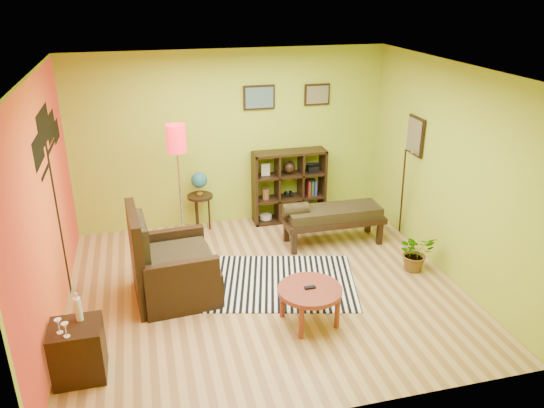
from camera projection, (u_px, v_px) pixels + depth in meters
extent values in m
plane|color=tan|center=(265.00, 288.00, 6.94)|extent=(5.00, 5.00, 0.00)
cube|color=#A5BD2E|center=(231.00, 139.00, 8.41)|extent=(5.00, 0.04, 2.80)
cube|color=#A5BD2E|center=(328.00, 283.00, 4.39)|extent=(5.00, 0.04, 2.80)
cube|color=#A5BD2E|center=(44.00, 209.00, 5.83)|extent=(0.04, 4.50, 2.80)
cube|color=#A5BD2E|center=(449.00, 172.00, 6.97)|extent=(0.04, 4.50, 2.80)
cube|color=white|center=(264.00, 71.00, 5.86)|extent=(5.00, 4.50, 0.04)
cube|color=#FD5F1F|center=(46.00, 209.00, 5.84)|extent=(0.01, 4.45, 2.75)
cube|color=black|center=(58.00, 218.00, 6.47)|extent=(0.01, 0.14, 2.10)
cube|color=black|center=(38.00, 151.00, 5.63)|extent=(0.01, 0.65, 0.32)
cube|color=black|center=(44.00, 126.00, 6.07)|extent=(0.01, 0.85, 0.40)
cube|color=black|center=(51.00, 127.00, 6.57)|extent=(0.01, 0.70, 0.32)
cube|color=black|center=(56.00, 131.00, 6.94)|extent=(0.01, 0.50, 0.26)
cube|color=black|center=(259.00, 97.00, 8.23)|extent=(0.50, 0.03, 0.38)
cube|color=slate|center=(259.00, 98.00, 8.21)|extent=(0.44, 0.01, 0.32)
cube|color=black|center=(317.00, 94.00, 8.45)|extent=(0.42, 0.03, 0.34)
cube|color=olive|center=(318.00, 95.00, 8.43)|extent=(0.36, 0.01, 0.28)
cube|color=black|center=(416.00, 136.00, 7.67)|extent=(0.03, 0.44, 0.56)
cube|color=olive|center=(414.00, 136.00, 7.66)|extent=(0.01, 0.38, 0.50)
cylinder|color=black|center=(402.00, 192.00, 7.98)|extent=(0.23, 0.34, 1.46)
cone|color=silver|center=(412.00, 148.00, 7.56)|extent=(0.08, 0.09, 0.16)
cube|color=white|center=(264.00, 282.00, 7.07)|extent=(2.70, 1.99, 0.01)
cylinder|color=maroon|center=(310.00, 290.00, 6.09)|extent=(0.75, 0.75, 0.05)
cylinder|color=maroon|center=(317.00, 293.00, 6.47)|extent=(0.06, 0.06, 0.41)
cylinder|color=maroon|center=(282.00, 302.00, 6.28)|extent=(0.06, 0.06, 0.41)
cylinder|color=maroon|center=(337.00, 312.00, 6.08)|extent=(0.06, 0.06, 0.41)
cylinder|color=maroon|center=(301.00, 323.00, 5.89)|extent=(0.06, 0.06, 0.41)
cube|color=black|center=(310.00, 287.00, 6.08)|extent=(0.13, 0.05, 0.02)
cube|color=black|center=(178.00, 279.00, 6.72)|extent=(1.05, 1.03, 0.44)
cube|color=black|center=(137.00, 258.00, 6.43)|extent=(0.19, 0.96, 1.22)
cube|color=black|center=(183.00, 289.00, 6.27)|extent=(0.89, 0.18, 0.71)
cube|color=black|center=(171.00, 254.00, 7.06)|extent=(0.89, 0.18, 0.71)
cube|color=#E5BF60|center=(179.00, 258.00, 6.61)|extent=(0.83, 0.81, 0.16)
cube|color=#E5BF60|center=(143.00, 241.00, 6.37)|extent=(0.15, 0.72, 0.56)
cube|color=black|center=(78.00, 351.00, 5.30)|extent=(0.50, 0.46, 0.60)
cylinder|color=white|center=(78.00, 309.00, 5.23)|extent=(0.07, 0.07, 0.25)
cylinder|color=white|center=(76.00, 296.00, 5.17)|extent=(0.02, 0.02, 0.07)
cylinder|color=white|center=(60.00, 333.00, 5.08)|extent=(0.06, 0.06, 0.01)
cylinder|color=white|center=(59.00, 328.00, 5.06)|extent=(0.01, 0.01, 0.09)
cone|color=white|center=(58.00, 322.00, 5.04)|extent=(0.07, 0.07, 0.06)
cylinder|color=white|center=(67.00, 336.00, 5.03)|extent=(0.06, 0.06, 0.01)
cylinder|color=white|center=(66.00, 332.00, 5.01)|extent=(0.01, 0.01, 0.09)
cone|color=white|center=(65.00, 326.00, 4.98)|extent=(0.07, 0.07, 0.06)
cylinder|color=silver|center=(184.00, 248.00, 7.95)|extent=(0.29, 0.29, 0.03)
cylinder|color=silver|center=(180.00, 194.00, 7.61)|extent=(0.03, 0.03, 1.77)
cylinder|color=#FF2328|center=(176.00, 138.00, 7.29)|extent=(0.28, 0.28, 0.39)
cylinder|color=black|center=(200.00, 196.00, 8.35)|extent=(0.40, 0.40, 0.04)
cylinder|color=black|center=(209.00, 213.00, 8.50)|extent=(0.03, 0.03, 0.57)
cylinder|color=black|center=(196.00, 212.00, 8.56)|extent=(0.03, 0.03, 0.57)
cylinder|color=black|center=(198.00, 217.00, 8.35)|extent=(0.03, 0.03, 0.57)
cylinder|color=gold|center=(200.00, 194.00, 8.34)|extent=(0.10, 0.10, 0.02)
cylinder|color=gold|center=(200.00, 190.00, 8.31)|extent=(0.02, 0.02, 0.10)
sphere|color=#10409A|center=(199.00, 180.00, 8.25)|extent=(0.25, 0.25, 0.25)
cube|color=black|center=(255.00, 189.00, 8.59)|extent=(0.04, 0.35, 1.20)
cube|color=black|center=(322.00, 183.00, 8.86)|extent=(0.04, 0.35, 1.20)
cube|color=black|center=(289.00, 218.00, 8.95)|extent=(1.20, 0.35, 0.04)
cube|color=black|center=(290.00, 152.00, 8.50)|extent=(1.20, 0.35, 0.04)
cube|color=black|center=(277.00, 187.00, 8.68)|extent=(0.03, 0.33, 1.12)
cube|color=black|center=(301.00, 185.00, 8.77)|extent=(0.03, 0.33, 1.12)
cube|color=black|center=(289.00, 197.00, 8.80)|extent=(1.12, 0.33, 0.03)
cube|color=black|center=(289.00, 175.00, 8.65)|extent=(1.12, 0.33, 0.03)
cylinder|color=#BEB08C|center=(266.00, 217.00, 8.83)|extent=(0.20, 0.20, 0.07)
sphere|color=black|center=(289.00, 167.00, 8.60)|extent=(0.20, 0.20, 0.20)
cube|color=black|center=(313.00, 169.00, 8.71)|extent=(0.18, 0.15, 0.10)
cylinder|color=black|center=(287.00, 194.00, 8.77)|extent=(0.06, 0.12, 0.06)
cylinder|color=black|center=(291.00, 193.00, 8.79)|extent=(0.06, 0.12, 0.06)
ellipsoid|color=#384C26|center=(311.00, 212.00, 9.01)|extent=(0.18, 0.18, 0.09)
cylinder|color=brown|center=(266.00, 194.00, 8.67)|extent=(0.12, 0.12, 0.18)
cube|color=#BEB08C|center=(265.00, 170.00, 8.51)|extent=(0.14, 0.03, 0.20)
cube|color=maroon|center=(308.00, 188.00, 8.82)|extent=(0.04, 0.18, 0.26)
cube|color=#1E4C1E|center=(311.00, 188.00, 8.84)|extent=(0.04, 0.18, 0.26)
cube|color=navy|center=(314.00, 187.00, 8.85)|extent=(0.04, 0.18, 0.26)
cube|color=black|center=(333.00, 220.00, 8.03)|extent=(1.53, 0.56, 0.09)
cube|color=#E5BF60|center=(334.00, 212.00, 7.98)|extent=(1.42, 0.49, 0.15)
cylinder|color=#E5BF60|center=(295.00, 209.00, 7.80)|extent=(0.38, 0.20, 0.20)
cube|color=black|center=(368.00, 222.00, 8.45)|extent=(0.08, 0.08, 0.34)
cube|color=black|center=(286.00, 231.00, 8.15)|extent=(0.08, 0.08, 0.34)
cube|color=black|center=(380.00, 234.00, 8.06)|extent=(0.08, 0.08, 0.34)
cube|color=black|center=(294.00, 243.00, 7.76)|extent=(0.08, 0.08, 0.34)
imported|color=#26661E|center=(415.00, 256.00, 7.32)|extent=(0.48, 0.53, 0.42)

